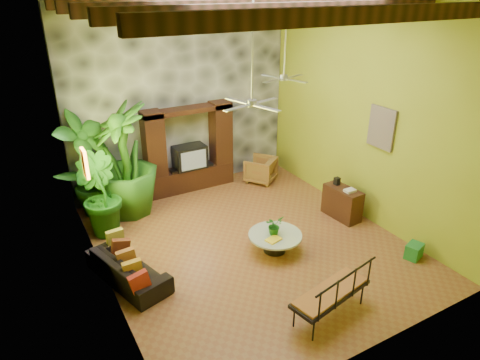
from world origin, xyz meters
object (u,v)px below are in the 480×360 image
tall_plant_a (87,165)px  coffee_table (275,240)px  entertainment_center (189,155)px  tall_plant_b (99,195)px  green_bin (414,251)px  ceiling_fan_front (252,92)px  sofa (128,268)px  ceiling_fan_back (284,68)px  wicker_armchair (261,170)px  tall_plant_c (124,160)px  side_console (342,203)px  iron_bench (334,292)px

tall_plant_a → coffee_table: bearing=-49.5°
entertainment_center → tall_plant_b: (-2.65, -1.17, -0.03)m
green_bin → ceiling_fan_front: bearing=148.2°
sofa → ceiling_fan_back: bearing=-90.4°
sofa → wicker_armchair: size_ratio=2.42×
tall_plant_c → green_bin: 6.69m
sofa → wicker_armchair: bearing=-76.8°
entertainment_center → coffee_table: entertainment_center is taller
tall_plant_a → side_console: tall_plant_a is taller
tall_plant_b → green_bin: (5.30, -4.14, -0.78)m
iron_bench → coffee_table: bearing=71.1°
green_bin → iron_bench: bearing=-168.8°
side_console → iron_bench: bearing=-138.1°
sofa → tall_plant_c: bearing=-33.1°
ceiling_fan_front → iron_bench: (0.23, -2.29, -2.86)m
sofa → tall_plant_b: (0.00, 1.98, 0.66)m
ceiling_fan_front → coffee_table: 3.19m
tall_plant_a → green_bin: size_ratio=7.21×
tall_plant_b → tall_plant_c: 1.12m
tall_plant_b → green_bin: size_ratio=5.21×
sofa → side_console: side_console is taller
ceiling_fan_back → sofa: size_ratio=0.99×
sofa → coffee_table: (2.96, -0.54, -0.02)m
ceiling_fan_front → iron_bench: 3.67m
iron_bench → sofa: bearing=123.6°
side_console → coffee_table: bearing=-173.3°
tall_plant_c → green_bin: tall_plant_c is taller
ceiling_fan_front → ceiling_fan_back: 2.41m
coffee_table → tall_plant_a: bearing=130.5°
ceiling_fan_front → sofa: 3.99m
entertainment_center → wicker_armchair: bearing=-16.6°
tall_plant_b → tall_plant_a: bearing=89.9°
tall_plant_b → side_console: 5.60m
tall_plant_c → side_console: tall_plant_c is taller
ceiling_fan_front → wicker_armchair: 4.75m
ceiling_fan_back → green_bin: 4.79m
tall_plant_c → coffee_table: 4.01m
entertainment_center → tall_plant_c: size_ratio=0.88×
wicker_armchair → side_console: (0.60, -2.71, 0.03)m
tall_plant_b → ceiling_fan_back: bearing=-10.3°
sofa → tall_plant_c: size_ratio=0.69×
ceiling_fan_front → tall_plant_b: 4.21m
ceiling_fan_front → side_console: ceiling_fan_front is taller
iron_bench → green_bin: bearing=-0.3°
ceiling_fan_front → wicker_armchair: ceiling_fan_front is taller
wicker_armchair → tall_plant_c: (-3.76, 0.06, 1.01)m
entertainment_center → wicker_armchair: (1.91, -0.57, -0.61)m
ceiling_fan_front → tall_plant_b: size_ratio=1.00×
green_bin → coffee_table: bearing=145.3°
tall_plant_a → iron_bench: 6.26m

